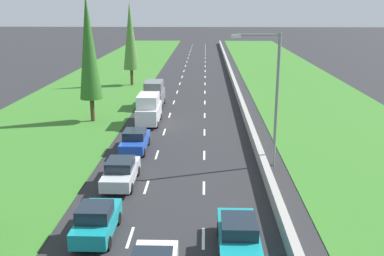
% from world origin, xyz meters
% --- Properties ---
extents(ground_plane, '(300.00, 300.00, 0.00)m').
position_xyz_m(ground_plane, '(0.00, 60.00, 0.00)').
color(ground_plane, '#28282B').
rests_on(ground_plane, ground).
extents(grass_verge_left, '(14.00, 140.00, 0.04)m').
position_xyz_m(grass_verge_left, '(-12.65, 60.00, 0.02)').
color(grass_verge_left, '#387528').
rests_on(grass_verge_left, ground).
extents(grass_verge_right, '(14.00, 140.00, 0.04)m').
position_xyz_m(grass_verge_right, '(14.35, 60.00, 0.02)').
color(grass_verge_right, '#387528').
rests_on(grass_verge_right, ground).
extents(median_barrier, '(0.44, 120.00, 0.85)m').
position_xyz_m(median_barrier, '(5.70, 60.00, 0.42)').
color(median_barrier, '#9E9B93').
rests_on(median_barrier, ground).
extents(lane_markings, '(3.64, 116.00, 0.01)m').
position_xyz_m(lane_markings, '(0.00, 60.00, 0.01)').
color(lane_markings, white).
rests_on(lane_markings, ground).
extents(teal_hatchback_left_lane, '(1.74, 3.90, 1.72)m').
position_xyz_m(teal_hatchback_left_lane, '(-3.33, 15.04, 0.84)').
color(teal_hatchback_left_lane, teal).
rests_on(teal_hatchback_left_lane, ground).
extents(silver_sedan_left_lane, '(1.82, 4.50, 1.64)m').
position_xyz_m(silver_sedan_left_lane, '(-3.36, 21.45, 0.81)').
color(silver_sedan_left_lane, silver).
rests_on(silver_sedan_left_lane, ground).
extents(blue_sedan_left_lane, '(1.82, 4.50, 1.64)m').
position_xyz_m(blue_sedan_left_lane, '(-3.48, 27.91, 0.81)').
color(blue_sedan_left_lane, '#1E47B7').
rests_on(blue_sedan_left_lane, ground).
extents(white_van_left_lane, '(1.96, 4.90, 2.82)m').
position_xyz_m(white_van_left_lane, '(-3.40, 35.68, 1.40)').
color(white_van_left_lane, white).
rests_on(white_van_left_lane, ground).
extents(grey_van_left_lane, '(1.96, 4.90, 2.82)m').
position_xyz_m(grey_van_left_lane, '(-3.69, 42.72, 1.40)').
color(grey_van_left_lane, slate).
rests_on(grey_van_left_lane, ground).
extents(teal_sedan_right_lane, '(1.82, 4.50, 1.64)m').
position_xyz_m(teal_sedan_right_lane, '(3.32, 13.91, 0.81)').
color(teal_sedan_right_lane, teal).
rests_on(teal_sedan_right_lane, ground).
extents(poplar_tree_second, '(2.09, 2.09, 11.73)m').
position_xyz_m(poplar_tree_second, '(-8.83, 36.50, 6.92)').
color(poplar_tree_second, '#4C3823').
rests_on(poplar_tree_second, ground).
extents(poplar_tree_third, '(2.07, 2.07, 10.98)m').
position_xyz_m(poplar_tree_third, '(-8.21, 55.74, 6.54)').
color(poplar_tree_third, '#4C3823').
rests_on(poplar_tree_third, ground).
extents(street_light_mast, '(3.20, 0.28, 9.00)m').
position_xyz_m(street_light_mast, '(6.18, 25.06, 5.23)').
color(street_light_mast, gray).
rests_on(street_light_mast, ground).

